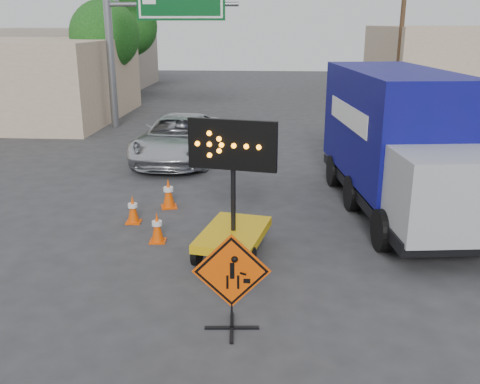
# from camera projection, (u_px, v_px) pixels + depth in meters

# --- Properties ---
(ground) EXTENTS (100.00, 100.00, 0.00)m
(ground) POSITION_uv_depth(u_px,v_px,m) (185.00, 345.00, 8.34)
(ground) COLOR #2D2D30
(ground) RESTS_ON ground
(curb_right) EXTENTS (0.40, 60.00, 0.12)m
(curb_right) POSITION_uv_depth(u_px,v_px,m) (419.00, 143.00, 22.08)
(curb_right) COLOR gray
(curb_right) RESTS_ON ground
(sidewalk_right) EXTENTS (4.00, 60.00, 0.15)m
(sidewalk_right) POSITION_uv_depth(u_px,v_px,m) (476.00, 144.00, 21.92)
(sidewalk_right) COLOR gray
(sidewalk_right) RESTS_ON ground
(storefront_left_far) EXTENTS (12.00, 10.00, 4.40)m
(storefront_left_far) POSITION_uv_depth(u_px,v_px,m) (66.00, 58.00, 41.04)
(storefront_left_far) COLOR gray
(storefront_left_far) RESTS_ON ground
(building_right_far) EXTENTS (10.00, 14.00, 4.60)m
(building_right_far) POSITION_uv_depth(u_px,v_px,m) (456.00, 63.00, 35.26)
(building_right_far) COLOR #C9B091
(building_right_far) RESTS_ON ground
(highway_gantry) EXTENTS (6.18, 0.38, 6.90)m
(highway_gantry) POSITION_uv_depth(u_px,v_px,m) (152.00, 17.00, 24.18)
(highway_gantry) COLOR slate
(highway_gantry) RESTS_ON ground
(utility_pole_far) EXTENTS (1.80, 0.26, 9.00)m
(utility_pole_far) POSITION_uv_depth(u_px,v_px,m) (402.00, 25.00, 29.18)
(utility_pole_far) COLOR #4A331F
(utility_pole_far) RESTS_ON ground
(tree_left_near) EXTENTS (3.71, 3.71, 6.03)m
(tree_left_near) POSITION_uv_depth(u_px,v_px,m) (105.00, 35.00, 28.55)
(tree_left_near) COLOR #4A331F
(tree_left_near) RESTS_ON ground
(tree_left_far) EXTENTS (4.10, 4.10, 6.66)m
(tree_left_far) POSITION_uv_depth(u_px,v_px,m) (127.00, 26.00, 36.09)
(tree_left_far) COLOR #4A331F
(tree_left_far) RESTS_ON ground
(construction_sign) EXTENTS (1.27, 0.90, 1.68)m
(construction_sign) POSITION_uv_depth(u_px,v_px,m) (232.00, 280.00, 8.52)
(construction_sign) COLOR black
(construction_sign) RESTS_ON ground
(arrow_board) EXTENTS (1.85, 2.28, 2.96)m
(arrow_board) POSITION_uv_depth(u_px,v_px,m) (233.00, 226.00, 11.43)
(arrow_board) COLOR gold
(arrow_board) RESTS_ON ground
(pickup_truck) EXTENTS (2.83, 5.82, 1.59)m
(pickup_truck) POSITION_uv_depth(u_px,v_px,m) (179.00, 138.00, 19.48)
(pickup_truck) COLOR silver
(pickup_truck) RESTS_ON ground
(box_truck) EXTENTS (3.18, 7.92, 3.65)m
(box_truck) POSITION_uv_depth(u_px,v_px,m) (398.00, 150.00, 13.88)
(box_truck) COLOR black
(box_truck) RESTS_ON ground
(cone_a) EXTENTS (0.38, 0.38, 0.71)m
(cone_a) POSITION_uv_depth(u_px,v_px,m) (157.00, 227.00, 12.19)
(cone_a) COLOR #E54904
(cone_a) RESTS_ON ground
(cone_b) EXTENTS (0.38, 0.38, 0.72)m
(cone_b) POSITION_uv_depth(u_px,v_px,m) (133.00, 209.00, 13.36)
(cone_b) COLOR #E54904
(cone_b) RESTS_ON ground
(cone_c) EXTENTS (0.51, 0.51, 0.82)m
(cone_c) POSITION_uv_depth(u_px,v_px,m) (169.00, 193.00, 14.46)
(cone_c) COLOR #E54904
(cone_c) RESTS_ON ground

